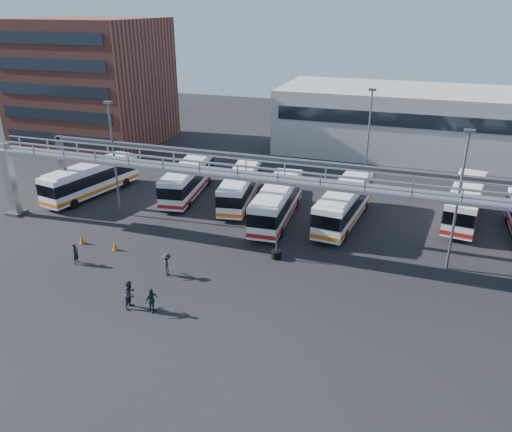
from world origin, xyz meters
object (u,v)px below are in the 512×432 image
(bus_5, at_px, (344,203))
(pedestrian_d, at_px, (151,300))
(light_pole_mid, at_px, (459,194))
(cone_right, at_px, (82,239))
(cone_left, at_px, (115,246))
(bus_0, at_px, (91,178))
(tire_stack, at_px, (276,254))
(light_pole_back, at_px, (369,135))
(pedestrian_b, at_px, (130,294))
(pedestrian_a, at_px, (76,254))
(light_pole_left, at_px, (114,153))
(pedestrian_c, at_px, (167,264))
(bus_3, at_px, (241,186))
(bus_2, at_px, (188,179))
(bus_4, at_px, (277,201))
(bus_7, at_px, (466,201))

(bus_5, bearing_deg, pedestrian_d, -111.12)
(light_pole_mid, bearing_deg, cone_right, -169.31)
(light_pole_mid, bearing_deg, cone_left, -167.68)
(bus_0, distance_m, tire_stack, 22.32)
(cone_left, bearing_deg, light_pole_back, 51.13)
(pedestrian_d, height_order, tire_stack, tire_stack)
(pedestrian_b, bearing_deg, pedestrian_a, 60.80)
(bus_5, relative_size, pedestrian_b, 5.86)
(pedestrian_d, bearing_deg, tire_stack, -11.51)
(bus_5, bearing_deg, bus_0, -171.15)
(pedestrian_d, bearing_deg, cone_right, 74.75)
(light_pole_left, bearing_deg, pedestrian_c, -41.93)
(bus_0, height_order, tire_stack, bus_0)
(light_pole_mid, distance_m, bus_3, 20.37)
(light_pole_mid, relative_size, pedestrian_c, 6.13)
(pedestrian_d, distance_m, tire_stack, 10.69)
(bus_0, relative_size, pedestrian_c, 6.60)
(bus_5, relative_size, pedestrian_a, 6.87)
(light_pole_back, xyz_separation_m, bus_5, (-0.54, -9.22, -3.90))
(pedestrian_d, bearing_deg, bus_0, 62.52)
(light_pole_mid, height_order, pedestrian_b, light_pole_mid)
(bus_2, xyz_separation_m, bus_3, (5.64, -0.22, -0.07))
(light_pole_left, height_order, bus_4, light_pole_left)
(pedestrian_a, bearing_deg, light_pole_mid, -79.74)
(pedestrian_a, bearing_deg, pedestrian_d, -120.91)
(light_pole_left, relative_size, cone_right, 14.22)
(tire_stack, bearing_deg, cone_right, -170.07)
(light_pole_left, relative_size, cone_left, 15.60)
(light_pole_left, bearing_deg, light_pole_mid, -2.05)
(pedestrian_d, bearing_deg, pedestrian_c, 33.96)
(light_pole_mid, height_order, bus_2, light_pole_mid)
(light_pole_left, height_order, bus_2, light_pole_left)
(light_pole_mid, relative_size, tire_stack, 4.62)
(light_pole_mid, bearing_deg, pedestrian_b, -147.99)
(bus_5, distance_m, pedestrian_c, 16.64)
(bus_0, relative_size, pedestrian_d, 6.74)
(light_pole_back, height_order, pedestrian_b, light_pole_back)
(pedestrian_a, bearing_deg, bus_5, -58.37)
(light_pole_mid, xyz_separation_m, bus_2, (-24.27, 7.39, -3.96))
(cone_left, bearing_deg, bus_2, 89.51)
(bus_2, relative_size, pedestrian_b, 5.69)
(cone_right, bearing_deg, cone_left, -2.40)
(pedestrian_d, xyz_separation_m, cone_left, (-7.02, 6.49, -0.49))
(bus_7, distance_m, cone_left, 29.91)
(light_pole_mid, bearing_deg, bus_3, 158.95)
(light_pole_back, distance_m, pedestrian_c, 25.29)
(bus_0, distance_m, bus_4, 19.16)
(bus_5, distance_m, pedestrian_d, 19.70)
(light_pole_left, bearing_deg, cone_left, -60.23)
(bus_2, xyz_separation_m, cone_right, (-3.24, -12.59, -1.41))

